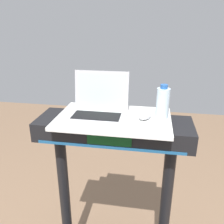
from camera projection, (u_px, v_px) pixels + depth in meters
The scene contains 4 objects.
desk_board at pixel (113, 119), 1.38m from camera, with size 0.65×0.41×0.02m, color white.
laptop at pixel (99, 107), 1.38m from camera, with size 0.33×0.26×0.24m.
computer_mouse at pixel (145, 116), 1.34m from camera, with size 0.06×0.10×0.03m, color #B2B2B7.
water_bottle at pixel (163, 103), 1.32m from camera, with size 0.07×0.07×0.20m.
Camera 1 is at (0.21, -0.55, 1.73)m, focal length 38.42 mm.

